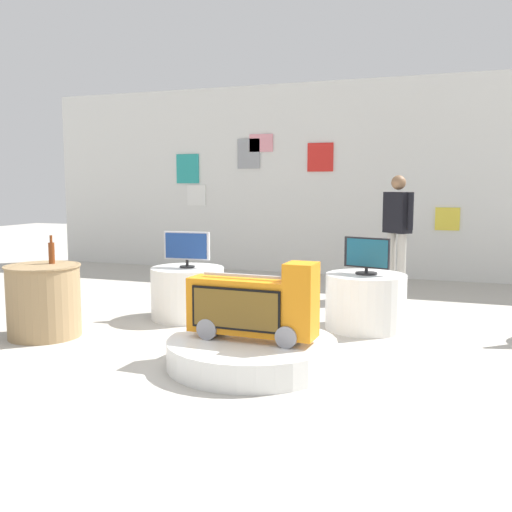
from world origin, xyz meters
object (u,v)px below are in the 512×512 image
(tv_on_center_rear, at_px, (187,247))
(shopper_browsing_near_truck, at_px, (397,227))
(side_table_round, at_px, (44,300))
(display_pedestal_right_rear, at_px, (366,301))
(tv_on_right_rear, at_px, (367,255))
(novelty_firetruck_tv, at_px, (254,307))
(bottle_on_side_table, at_px, (52,252))
(display_pedestal_center_rear, at_px, (188,293))
(main_display_pedestal, at_px, (252,352))

(tv_on_center_rear, distance_m, shopper_browsing_near_truck, 3.04)
(side_table_round, bearing_deg, tv_on_center_rear, 51.41)
(display_pedestal_right_rear, height_order, tv_on_right_rear, tv_on_right_rear)
(display_pedestal_right_rear, bearing_deg, novelty_firetruck_tv, -112.61)
(side_table_round, xyz_separation_m, shopper_browsing_near_truck, (3.24, 3.37, 0.63))
(side_table_round, bearing_deg, bottle_on_side_table, 84.41)
(novelty_firetruck_tv, xyz_separation_m, tv_on_right_rear, (0.70, 1.68, 0.29))
(bottle_on_side_table, height_order, shopper_browsing_near_truck, shopper_browsing_near_truck)
(display_pedestal_center_rear, bearing_deg, main_display_pedestal, -47.16)
(display_pedestal_right_rear, relative_size, tv_on_right_rear, 1.72)
(display_pedestal_center_rear, relative_size, tv_on_center_rear, 1.54)
(main_display_pedestal, relative_size, novelty_firetruck_tv, 1.30)
(shopper_browsing_near_truck, bearing_deg, tv_on_center_rear, -136.65)
(tv_on_center_rear, relative_size, shopper_browsing_near_truck, 0.33)
(tv_on_center_rear, height_order, bottle_on_side_table, bottle_on_side_table)
(main_display_pedestal, bearing_deg, tv_on_center_rear, 132.93)
(display_pedestal_right_rear, relative_size, bottle_on_side_table, 2.94)
(novelty_firetruck_tv, xyz_separation_m, display_pedestal_right_rear, (0.70, 1.69, -0.22))
(novelty_firetruck_tv, distance_m, side_table_round, 2.43)
(tv_on_right_rear, bearing_deg, novelty_firetruck_tv, -112.69)
(tv_on_right_rear, bearing_deg, shopper_browsing_near_truck, 86.51)
(display_pedestal_center_rear, height_order, shopper_browsing_near_truck, shopper_browsing_near_truck)
(novelty_firetruck_tv, distance_m, display_pedestal_center_rear, 2.05)
(tv_on_right_rear, bearing_deg, main_display_pedestal, -113.43)
(tv_on_right_rear, distance_m, bottle_on_side_table, 3.39)
(main_display_pedestal, height_order, shopper_browsing_near_truck, shopper_browsing_near_truck)
(tv_on_center_rear, xyz_separation_m, side_table_round, (-1.03, -1.29, -0.47))
(side_table_round, bearing_deg, shopper_browsing_near_truck, 46.18)
(display_pedestal_center_rear, distance_m, side_table_round, 1.65)
(novelty_firetruck_tv, relative_size, display_pedestal_right_rear, 1.30)
(display_pedestal_right_rear, bearing_deg, side_table_round, -154.42)
(tv_on_center_rear, distance_m, bottle_on_side_table, 1.54)
(tv_on_right_rear, relative_size, shopper_browsing_near_truck, 0.30)
(main_display_pedestal, relative_size, display_pedestal_center_rear, 1.73)
(display_pedestal_center_rear, height_order, display_pedestal_right_rear, same)
(tv_on_center_rear, xyz_separation_m, shopper_browsing_near_truck, (2.21, 2.09, 0.16))
(display_pedestal_right_rear, relative_size, side_table_round, 1.15)
(display_pedestal_right_rear, height_order, side_table_round, side_table_round)
(tv_on_center_rear, bearing_deg, display_pedestal_center_rear, 85.59)
(tv_on_right_rear, xyz_separation_m, side_table_round, (-3.12, -1.49, -0.43))
(main_display_pedestal, xyz_separation_m, display_pedestal_center_rear, (-1.37, 1.48, 0.19))
(main_display_pedestal, xyz_separation_m, tv_on_right_rear, (0.73, 1.67, 0.70))
(display_pedestal_right_rear, bearing_deg, bottle_on_side_table, -156.39)
(novelty_firetruck_tv, bearing_deg, display_pedestal_center_rear, 133.15)
(tv_on_center_rear, bearing_deg, side_table_round, -128.59)
(shopper_browsing_near_truck, bearing_deg, main_display_pedestal, -103.29)
(novelty_firetruck_tv, xyz_separation_m, side_table_round, (-2.42, 0.19, -0.14))
(bottle_on_side_table, bearing_deg, display_pedestal_right_rear, 23.61)
(display_pedestal_right_rear, xyz_separation_m, shopper_browsing_near_truck, (0.12, 1.88, 0.71))
(main_display_pedestal, xyz_separation_m, side_table_round, (-2.40, 0.18, 0.27))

